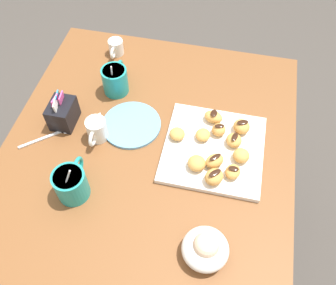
{
  "coord_description": "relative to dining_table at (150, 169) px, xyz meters",
  "views": [
    {
      "loc": [
        -0.59,
        -0.19,
        1.62
      ],
      "look_at": [
        0.01,
        -0.06,
        0.75
      ],
      "focal_mm": 38.89,
      "sensor_mm": 36.0,
      "label": 1
    }
  ],
  "objects": [
    {
      "name": "chocolate_drizzle_4",
      "position": [
        0.05,
        -0.24,
        0.18
      ],
      "size": [
        0.04,
        0.02,
        0.0
      ],
      "primitive_type": "ellipsoid",
      "rotation": [
        0.0,
        0.0,
        -0.25
      ],
      "color": "black",
      "rests_on": "beignet_4"
    },
    {
      "name": "pastry_plate_square",
      "position": [
        0.02,
        -0.19,
        0.14
      ],
      "size": [
        0.29,
        0.29,
        0.02
      ],
      "primitive_type": "cube",
      "color": "silver",
      "rests_on": "dining_table"
    },
    {
      "name": "chocolate_drizzle_1",
      "position": [
        0.1,
        -0.26,
        0.19
      ],
      "size": [
        0.03,
        0.04,
        0.0
      ],
      "primitive_type": "ellipsoid",
      "rotation": [
        0.0,
        0.0,
        1.98
      ],
      "color": "black",
      "rests_on": "beignet_1"
    },
    {
      "name": "sugar_caddy",
      "position": [
        0.03,
        0.27,
        0.18
      ],
      "size": [
        0.09,
        0.07,
        0.11
      ],
      "color": "black",
      "rests_on": "dining_table"
    },
    {
      "name": "coffee_mug_teal_left",
      "position": [
        -0.19,
        0.16,
        0.18
      ],
      "size": [
        0.13,
        0.09,
        0.14
      ],
      "color": "teal",
      "rests_on": "dining_table"
    },
    {
      "name": "chocolate_drizzle_7",
      "position": [
        -0.09,
        -0.21,
        0.19
      ],
      "size": [
        0.04,
        0.04,
        0.0
      ],
      "primitive_type": "ellipsoid",
      "rotation": [
        0.0,
        0.0,
        2.35
      ],
      "color": "black",
      "rests_on": "beignet_7"
    },
    {
      "name": "chocolate_drizzle_10",
      "position": [
        -0.06,
        -0.25,
        0.18
      ],
      "size": [
        0.02,
        0.03,
        0.0
      ],
      "primitive_type": "ellipsoid",
      "rotation": [
        0.0,
        0.0,
        1.61
      ],
      "color": "black",
      "rests_on": "beignet_10"
    },
    {
      "name": "chocolate_sauce_pitcher",
      "position": [
        0.37,
        0.21,
        0.16
      ],
      "size": [
        0.09,
        0.05,
        0.06
      ],
      "color": "silver",
      "rests_on": "dining_table"
    },
    {
      "name": "loose_spoon_near_saucer",
      "position": [
        -0.03,
        0.3,
        0.14
      ],
      "size": [
        0.11,
        0.13,
        0.01
      ],
      "color": "silver",
      "rests_on": "dining_table"
    },
    {
      "name": "cream_pitcher_white",
      "position": [
        0.0,
        0.16,
        0.17
      ],
      "size": [
        0.1,
        0.06,
        0.07
      ],
      "color": "silver",
      "rests_on": "dining_table"
    },
    {
      "name": "beignet_3",
      "position": [
        0.08,
        -0.2,
        0.17
      ],
      "size": [
        0.04,
        0.04,
        0.03
      ],
      "primitive_type": "ellipsoid",
      "rotation": [
        0.0,
        0.0,
        1.53
      ],
      "color": "#D19347",
      "rests_on": "pastry_plate_square"
    },
    {
      "name": "beignet_4",
      "position": [
        0.05,
        -0.24,
        0.17
      ],
      "size": [
        0.05,
        0.05,
        0.03
      ],
      "primitive_type": "ellipsoid",
      "rotation": [
        0.0,
        0.0,
        0.1
      ],
      "color": "#D19347",
      "rests_on": "pastry_plate_square"
    },
    {
      "name": "beignet_6",
      "position": [
        0.0,
        -0.27,
        0.17
      ],
      "size": [
        0.06,
        0.06,
        0.04
      ],
      "primitive_type": "ellipsoid",
      "rotation": [
        0.0,
        0.0,
        1.83
      ],
      "color": "#D19347",
      "rests_on": "pastry_plate_square"
    },
    {
      "name": "saucer_sky_left",
      "position": [
        0.06,
        0.07,
        0.14
      ],
      "size": [
        0.18,
        0.18,
        0.01
      ],
      "primitive_type": "cylinder",
      "color": "#66A8DB",
      "rests_on": "dining_table"
    },
    {
      "name": "ground_plane",
      "position": [
        0.0,
        0.0,
        -0.6
      ],
      "size": [
        8.0,
        8.0,
        0.0
      ],
      "primitive_type": "plane",
      "color": "#423D38"
    },
    {
      "name": "ice_cream_bowl",
      "position": [
        -0.28,
        -0.21,
        0.17
      ],
      "size": [
        0.11,
        0.11,
        0.09
      ],
      "color": "silver",
      "rests_on": "dining_table"
    },
    {
      "name": "dining_table",
      "position": [
        0.0,
        0.0,
        0.0
      ],
      "size": [
        0.95,
        0.86,
        0.73
      ],
      "color": "brown",
      "rests_on": "ground_plane"
    },
    {
      "name": "beignet_5",
      "position": [
        0.05,
        -0.15,
        0.16
      ],
      "size": [
        0.06,
        0.05,
        0.03
      ],
      "primitive_type": "ellipsoid",
      "rotation": [
        0.0,
        0.0,
        1.27
      ],
      "color": "#D19347",
      "rests_on": "pastry_plate_square"
    },
    {
      "name": "beignet_1",
      "position": [
        0.1,
        -0.26,
        0.17
      ],
      "size": [
        0.07,
        0.06,
        0.04
      ],
      "primitive_type": "ellipsoid",
      "rotation": [
        0.0,
        0.0,
        1.98
      ],
      "color": "#D19347",
      "rests_on": "pastry_plate_square"
    },
    {
      "name": "beignet_2",
      "position": [
        -0.05,
        -0.15,
        0.17
      ],
      "size": [
        0.07,
        0.07,
        0.04
      ],
      "primitive_type": "ellipsoid",
      "rotation": [
        0.0,
        0.0,
        0.91
      ],
      "color": "#D19347",
      "rests_on": "pastry_plate_square"
    },
    {
      "name": "beignet_10",
      "position": [
        -0.06,
        -0.25,
        0.16
      ],
      "size": [
        0.06,
        0.05,
        0.03
      ],
      "primitive_type": "ellipsoid",
      "rotation": [
        0.0,
        0.0,
        1.3
      ],
      "color": "#D19347",
      "rests_on": "pastry_plate_square"
    },
    {
      "name": "chocolate_drizzle_8",
      "position": [
        0.12,
        -0.17,
        0.18
      ],
      "size": [
        0.03,
        0.02,
        0.0
      ],
      "primitive_type": "ellipsoid",
      "rotation": [
        0.0,
        0.0,
        3.06
      ],
      "color": "black",
      "rests_on": "beignet_8"
    },
    {
      "name": "chocolate_drizzle_3",
      "position": [
        0.08,
        -0.2,
        0.19
      ],
      "size": [
        0.02,
        0.03,
        0.0
      ],
      "primitive_type": "ellipsoid",
      "rotation": [
        0.0,
        0.0,
        1.84
      ],
      "color": "black",
      "rests_on": "beignet_3"
    },
    {
      "name": "coffee_mug_teal_right",
      "position": [
        0.2,
        0.16,
        0.18
      ],
      "size": [
        0.12,
        0.08,
        0.14
      ],
      "color": "teal",
      "rests_on": "dining_table"
    },
    {
      "name": "beignet_9",
      "position": [
        -0.03,
        -0.2,
        0.17
      ],
      "size": [
        0.07,
        0.07,
        0.04
      ],
      "primitive_type": "ellipsoid",
      "rotation": [
        0.0,
        0.0,
        5.47
      ],
      "color": "#D19347",
      "rests_on": "pastry_plate_square"
    },
    {
      "name": "beignet_7",
      "position": [
        -0.09,
        -0.21,
        0.17
      ],
      "size": [
        0.07,
        0.07,
        0.04
      ],
      "primitive_type": "ellipsoid",
      "rotation": [
        0.0,
        0.0,
        2.58
      ],
      "color": "#D19347",
      "rests_on": "pastry_plate_square"
    },
    {
      "name": "beignet_0",
      "position": [
        0.04,
        -0.08,
        0.16
      ],
      "size": [
        0.06,
        0.06,
        0.03
      ],
      "primitive_type": "ellipsoid",
      "rotation": [
        0.0,
        0.0,
        4.25
      ],
      "color": "#D19347",
      "rests_on": "pastry_plate_square"
    },
    {
      "name": "beignet_8",
      "position": [
        0.12,
        -0.17,
        0.17
      ],
      "size": [
        0.05,
        0.06,
        0.03
      ],
      "primitive_type": "ellipsoid",
      "rotation": [
        0.0,
        0.0,
        2.92
      ],
      "color": "#D19347",
      "rests_on": "pastry_plate_square"
    },
    {
      "name": "chocolate_drizzle_9",
      "position": [
        -0.03,
        -0.2,
        0.19
      ],
      "size": [
        0.04,
        0.04,
        0.0
      ],
      "primitive_type": "ellipsoid",
      "rotation": [
        0.0,
        0.0,
        5.51
      ],
      "color": "black",
      "rests_on": "beignet_9"
    }
  ]
}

